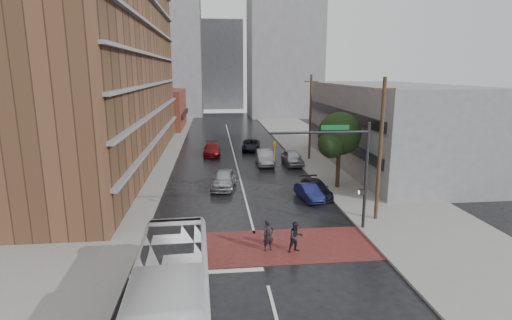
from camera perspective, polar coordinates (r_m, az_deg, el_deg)
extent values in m
plane|color=black|center=(24.13, 0.40, -12.81)|extent=(160.00, 160.00, 0.00)
cube|color=maroon|center=(24.58, 0.26, -12.29)|extent=(14.00, 5.00, 0.02)
cube|color=gray|center=(48.62, -16.66, -0.17)|extent=(9.00, 90.00, 0.15)
cube|color=gray|center=(49.78, 10.34, 0.45)|extent=(9.00, 90.00, 0.15)
cube|color=brown|center=(47.23, -21.08, 16.20)|extent=(10.00, 44.00, 28.00)
cube|color=brown|center=(76.56, -13.34, 7.09)|extent=(8.00, 16.00, 7.00)
cube|color=gray|center=(46.16, 18.29, 4.65)|extent=(11.00, 26.00, 9.00)
cube|color=gray|center=(100.49, -13.17, 15.46)|extent=(18.00, 16.00, 32.00)
cube|color=gray|center=(95.41, 4.03, 17.13)|extent=(16.00, 14.00, 36.00)
cube|color=gray|center=(116.70, -5.03, 13.32)|extent=(12.00, 10.00, 24.00)
cylinder|color=#332319|center=(36.38, 11.64, -0.96)|extent=(0.36, 0.36, 4.00)
sphere|color=black|center=(35.81, 11.85, 3.71)|extent=(3.80, 3.80, 3.80)
sphere|color=black|center=(34.92, 10.78, 2.21)|extent=(2.40, 2.40, 2.40)
sphere|color=black|center=(36.90, 12.61, 2.99)|extent=(2.60, 2.60, 2.60)
cylinder|color=#2D2D33|center=(26.93, 15.42, -2.40)|extent=(0.20, 0.20, 7.20)
cylinder|color=#2D2D33|center=(25.32, 9.05, 3.91)|extent=(6.40, 0.16, 0.16)
imported|color=gold|center=(24.91, 2.74, 1.58)|extent=(0.20, 0.16, 1.00)
cube|color=#0C5926|center=(25.56, 11.24, 4.58)|extent=(1.80, 0.05, 0.30)
cube|color=#2D2D33|center=(27.10, 14.81, -4.46)|extent=(0.30, 0.30, 0.35)
cylinder|color=#473321|center=(28.54, 17.30, 1.20)|extent=(0.26, 0.26, 10.00)
cube|color=#473321|center=(28.06, 17.87, 9.64)|extent=(1.60, 0.12, 0.12)
cylinder|color=#473321|center=(47.34, 7.76, 5.96)|extent=(0.26, 0.26, 10.00)
cube|color=#473321|center=(47.05, 7.91, 11.05)|extent=(1.60, 0.12, 0.12)
imported|color=silver|center=(16.02, -12.17, -20.32)|extent=(3.33, 12.42, 3.43)
imported|color=black|center=(23.76, 1.80, -10.69)|extent=(0.82, 0.69, 1.93)
imported|color=black|center=(23.73, 5.71, -10.90)|extent=(1.06, 0.93, 1.84)
imported|color=#B2B4BA|center=(36.17, -4.63, -2.73)|extent=(2.69, 5.12, 1.66)
imported|color=#93949A|center=(45.11, 1.25, 0.39)|extent=(1.79, 5.10, 1.68)
imported|color=#660B0E|center=(50.46, -6.30, 1.52)|extent=(2.23, 5.18, 1.49)
imported|color=black|center=(53.42, -0.70, 2.17)|extent=(2.94, 5.34, 1.42)
imported|color=#161B4E|center=(33.19, 7.57, -4.57)|extent=(1.87, 3.96, 1.26)
imported|color=black|center=(34.18, 8.56, -4.04)|extent=(2.20, 4.67, 1.32)
imported|color=#A9ABB1|center=(45.23, 5.22, 0.34)|extent=(2.12, 4.84, 1.62)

